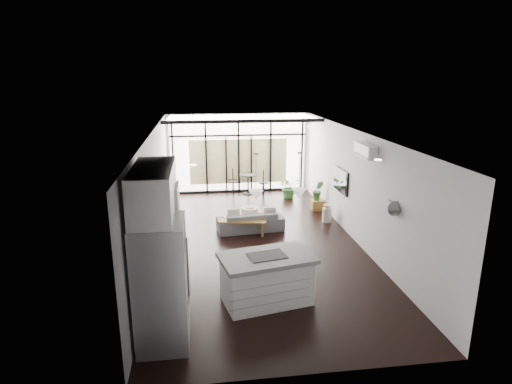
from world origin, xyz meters
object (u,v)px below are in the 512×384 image
object	(u,v)px
pouf	(250,214)
tv	(341,180)
island	(267,279)
fridge	(161,283)
sofa	(250,218)
milk_can	(327,213)
console_bench	(242,228)

from	to	relation	value
pouf	tv	world-z (taller)	tv
island	fridge	xyz separation A→B (m)	(-1.82, -1.00, 0.56)
sofa	milk_can	world-z (taller)	sofa
island	sofa	bearing A→B (deg)	75.90
fridge	sofa	world-z (taller)	fridge
fridge	console_bench	distance (m)	4.86
island	console_bench	bearing A→B (deg)	79.84
fridge	console_bench	xyz separation A→B (m)	(1.72, 4.48, -0.82)
console_bench	pouf	distance (m)	1.20
sofa	console_bench	xyz separation A→B (m)	(-0.25, -0.33, -0.15)
sofa	pouf	distance (m)	0.84
sofa	console_bench	distance (m)	0.44
fridge	milk_can	xyz separation A→B (m)	(4.25, 5.19, -0.76)
tv	sofa	bearing A→B (deg)	-177.75
island	pouf	size ratio (longest dim) A/B	3.51
island	tv	world-z (taller)	tv
milk_can	sofa	bearing A→B (deg)	-170.50
pouf	tv	size ratio (longest dim) A/B	0.44
sofa	milk_can	size ratio (longest dim) A/B	3.42
sofa	milk_can	distance (m)	2.31
fridge	console_bench	bearing A→B (deg)	68.95
sofa	pouf	world-z (taller)	sofa
console_bench	pouf	size ratio (longest dim) A/B	2.61
pouf	tv	distance (m)	2.78
island	tv	xyz separation A→B (m)	(2.69, 3.90, 0.84)
pouf	milk_can	xyz separation A→B (m)	(2.19, -0.44, 0.07)
sofa	console_bench	world-z (taller)	sofa
pouf	fridge	bearing A→B (deg)	-110.11
console_bench	pouf	world-z (taller)	console_bench
pouf	console_bench	bearing A→B (deg)	-106.37
pouf	milk_can	distance (m)	2.24
sofa	pouf	xyz separation A→B (m)	(0.08, 0.82, -0.16)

